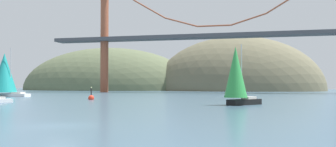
{
  "coord_description": "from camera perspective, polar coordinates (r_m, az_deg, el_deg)",
  "views": [
    {
      "loc": [
        13.52,
        -23.23,
        3.01
      ],
      "look_at": [
        0.0,
        31.77,
        4.58
      ],
      "focal_mm": 38.71,
      "sensor_mm": 36.0,
      "label": 1
    }
  ],
  "objects": [
    {
      "name": "ground_plane",
      "position": [
        27.05,
        -16.45,
        -7.92
      ],
      "size": [
        360.0,
        360.0,
        0.0
      ],
      "primitive_type": "plane",
      "color": "#426075"
    },
    {
      "name": "headland_center",
      "position": [
        158.49,
        10.74,
        -2.65
      ],
      "size": [
        72.76,
        44.0,
        46.67
      ],
      "primitive_type": "ellipsoid",
      "color": "#6B664C",
      "rests_on": "ground_plane"
    },
    {
      "name": "sailboat_teal_sail",
      "position": [
        92.06,
        -24.33,
        -0.03
      ],
      "size": [
        9.51,
        5.96,
        11.28
      ],
      "color": "white",
      "rests_on": "ground_plane"
    },
    {
      "name": "suspension_bridge",
      "position": [
        120.17,
        7.26,
        6.41
      ],
      "size": [
        113.32,
        6.0,
        41.89
      ],
      "color": "brown",
      "rests_on": "ground_plane"
    },
    {
      "name": "sailboat_green_sail",
      "position": [
        51.11,
        10.75,
        -0.24
      ],
      "size": [
        5.78,
        6.45,
        8.53
      ],
      "color": "black",
      "rests_on": "ground_plane"
    },
    {
      "name": "channel_buoy",
      "position": [
        69.36,
        -12.0,
        -3.74
      ],
      "size": [
        1.1,
        1.1,
        2.64
      ],
      "color": "red",
      "rests_on": "ground_plane"
    },
    {
      "name": "headland_left",
      "position": [
        172.46,
        -9.61,
        -2.56
      ],
      "size": [
        84.93,
        44.0,
        39.47
      ],
      "primitive_type": "ellipsoid",
      "color": "#5B6647",
      "rests_on": "ground_plane"
    }
  ]
}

